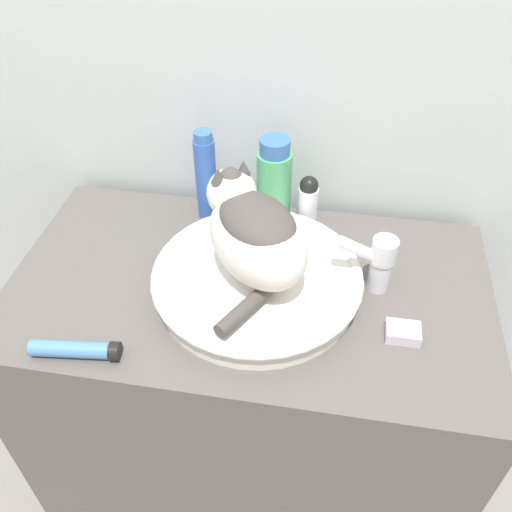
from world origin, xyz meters
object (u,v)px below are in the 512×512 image
at_px(cat, 254,231).
at_px(mouthwash_bottle, 274,184).
at_px(shampoo_bottle_tall, 206,176).
at_px(deodorant_stick, 308,202).
at_px(soap_bar, 403,333).
at_px(faucet, 378,261).
at_px(cream_tube, 77,350).

bearing_deg(cat, mouthwash_bottle, -41.68).
xyz_separation_m(mouthwash_bottle, shampoo_bottle_tall, (-0.16, 0.00, 0.00)).
xyz_separation_m(mouthwash_bottle, deodorant_stick, (0.08, -0.00, -0.04)).
bearing_deg(shampoo_bottle_tall, soap_bar, -34.70).
height_order(mouthwash_bottle, shampoo_bottle_tall, shampoo_bottle_tall).
relative_size(faucet, deodorant_stick, 1.05).
relative_size(cat, faucet, 2.40).
bearing_deg(deodorant_stick, cream_tube, -129.51).
bearing_deg(shampoo_bottle_tall, cat, -56.38).
bearing_deg(cream_tube, faucet, 26.73).
distance_m(cat, cream_tube, 0.39).
height_order(faucet, shampoo_bottle_tall, shampoo_bottle_tall).
height_order(mouthwash_bottle, deodorant_stick, mouthwash_bottle).
relative_size(faucet, shampoo_bottle_tall, 0.63).
height_order(shampoo_bottle_tall, soap_bar, shampoo_bottle_tall).
height_order(cat, soap_bar, cat).
bearing_deg(shampoo_bottle_tall, deodorant_stick, -0.00).
bearing_deg(mouthwash_bottle, cream_tube, -123.03).
relative_size(cream_tube, soap_bar, 2.60).
relative_size(mouthwash_bottle, deodorant_stick, 1.66).
bearing_deg(faucet, shampoo_bottle_tall, -36.75).
bearing_deg(cream_tube, soap_bar, 13.68).
bearing_deg(cat, faucet, -120.65).
bearing_deg(mouthwash_bottle, deodorant_stick, -0.00).
height_order(faucet, soap_bar, faucet).
bearing_deg(mouthwash_bottle, faucet, -38.23).
xyz_separation_m(deodorant_stick, soap_bar, (0.21, -0.31, -0.05)).
relative_size(mouthwash_bottle, soap_bar, 3.39).
bearing_deg(faucet, deodorant_stick, -61.25).
xyz_separation_m(faucet, soap_bar, (0.05, -0.12, -0.06)).
bearing_deg(deodorant_stick, cat, -110.94).
height_order(faucet, cream_tube, faucet).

